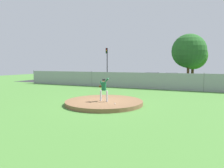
{
  "coord_description": "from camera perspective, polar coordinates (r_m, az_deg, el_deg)",
  "views": [
    {
      "loc": [
        6.06,
        -12.51,
        2.79
      ],
      "look_at": [
        0.14,
        1.09,
        1.34
      ],
      "focal_mm": 31.94,
      "sensor_mm": 36.0,
      "label": 1
    }
  ],
  "objects": [
    {
      "name": "parked_car_slate",
      "position": [
        27.55,
        25.21,
        0.82
      ],
      "size": [
        2.17,
        4.3,
        1.6
      ],
      "color": "slate",
      "rests_on": "ground_plane"
    },
    {
      "name": "asphalt_strip",
      "position": [
        27.82,
        10.83,
        -0.28
      ],
      "size": [
        44.0,
        7.0,
        0.01
      ],
      "primitive_type": "cube",
      "color": "#2B2B2D",
      "rests_on": "ground_plane"
    },
    {
      "name": "parked_car_burgundy",
      "position": [
        27.75,
        11.12,
        1.37
      ],
      "size": [
        2.0,
        4.18,
        1.71
      ],
      "color": "maroon",
      "rests_on": "ground_plane"
    },
    {
      "name": "pitchers_mound",
      "position": [
        14.15,
        -2.28,
        -5.27
      ],
      "size": [
        5.46,
        5.46,
        0.26
      ],
      "primitive_type": "cylinder",
      "color": "brown",
      "rests_on": "ground_plane"
    },
    {
      "name": "baseball",
      "position": [
        12.78,
        0.84,
        -5.67
      ],
      "size": [
        0.07,
        0.07,
        0.07
      ],
      "primitive_type": "sphere",
      "color": "white",
      "rests_on": "pitchers_mound"
    },
    {
      "name": "pitcher_youth",
      "position": [
        13.69,
        -2.39,
        -1.06
      ],
      "size": [
        0.8,
        0.32,
        1.64
      ],
      "color": "silver",
      "rests_on": "pitchers_mound"
    },
    {
      "name": "tree_broad_right",
      "position": [
        36.88,
        22.18,
        7.5
      ],
      "size": [
        4.69,
        4.69,
        6.65
      ],
      "color": "#4C331E",
      "rests_on": "ground_plane"
    },
    {
      "name": "traffic_light_near",
      "position": [
        34.4,
        -1.46,
        7.21
      ],
      "size": [
        0.28,
        0.46,
        5.6
      ],
      "color": "black",
      "rests_on": "ground_plane"
    },
    {
      "name": "parked_car_navy",
      "position": [
        28.92,
        1.92,
        1.59
      ],
      "size": [
        2.05,
        4.6,
        1.62
      ],
      "color": "#161E4C",
      "rests_on": "ground_plane"
    },
    {
      "name": "chainlink_fence",
      "position": [
        23.38,
        8.44,
        0.96
      ],
      "size": [
        32.99,
        0.07,
        1.97
      ],
      "color": "gray",
      "rests_on": "ground_plane"
    },
    {
      "name": "parked_car_white",
      "position": [
        27.37,
        16.58,
        1.18
      ],
      "size": [
        2.09,
        4.64,
        1.68
      ],
      "color": "silver",
      "rests_on": "ground_plane"
    },
    {
      "name": "ground_plane",
      "position": [
        19.67,
        5.36,
        -2.61
      ],
      "size": [
        80.0,
        80.0,
        0.0
      ],
      "primitive_type": "plane",
      "color": "#4C8438"
    },
    {
      "name": "tree_tall_centre",
      "position": [
        34.22,
        21.13,
        8.81
      ],
      "size": [
        5.35,
        5.35,
        7.63
      ],
      "color": "#4C331E",
      "rests_on": "ground_plane"
    },
    {
      "name": "parked_car_champagne",
      "position": [
        30.14,
        -4.44,
        1.71
      ],
      "size": [
        1.86,
        4.6,
        1.59
      ],
      "color": "tan",
      "rests_on": "ground_plane"
    }
  ]
}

